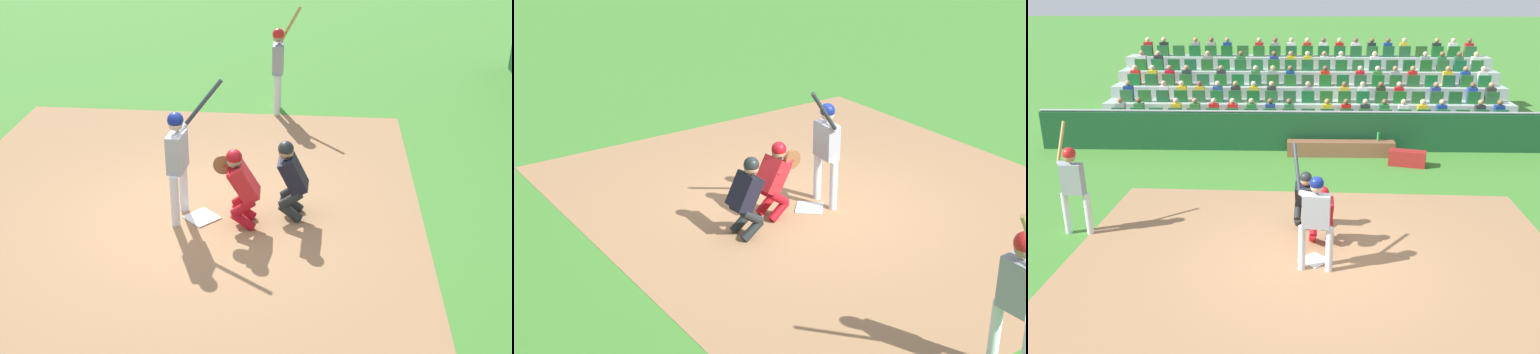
# 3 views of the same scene
# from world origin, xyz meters

# --- Properties ---
(ground_plane) EXTENTS (160.00, 160.00, 0.00)m
(ground_plane) POSITION_xyz_m (0.00, 0.00, 0.00)
(ground_plane) COLOR #3D7B2D
(infield_dirt_patch) EXTENTS (9.28, 8.09, 0.01)m
(infield_dirt_patch) POSITION_xyz_m (0.00, 0.50, 0.00)
(infield_dirt_patch) COLOR #986F4B
(infield_dirt_patch) RESTS_ON ground_plane
(home_plate_marker) EXTENTS (0.62, 0.62, 0.02)m
(home_plate_marker) POSITION_xyz_m (0.00, 0.00, 0.02)
(home_plate_marker) COLOR white
(home_plate_marker) RESTS_ON infield_dirt_patch
(batter_at_plate) EXTENTS (0.73, 0.81, 2.13)m
(batter_at_plate) POSITION_xyz_m (0.01, 0.32, 1.08)
(batter_at_plate) COLOR silver
(batter_at_plate) RESTS_ON ground_plane
(catcher_crouching) EXTENTS (0.47, 0.71, 1.26)m
(catcher_crouching) POSITION_xyz_m (-0.13, -0.61, 0.70)
(catcher_crouching) COLOR #AA0F19
(catcher_crouching) RESTS_ON ground_plane
(home_plate_umpire) EXTENTS (0.48, 0.49, 1.28)m
(home_plate_umpire) POSITION_xyz_m (0.15, -1.36, 0.70)
(home_plate_umpire) COLOR black
(home_plate_umpire) RESTS_ON ground_plane
(on_deck_batter) EXTENTS (0.59, 0.59, 2.21)m
(on_deck_batter) POSITION_xyz_m (4.70, -1.03, 1.12)
(on_deck_batter) COLOR silver
(on_deck_batter) RESTS_ON ground_plane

